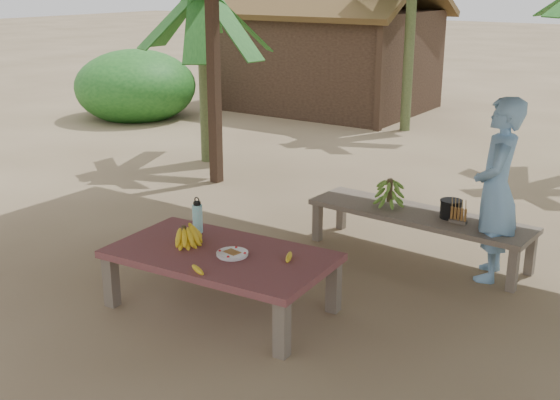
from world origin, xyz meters
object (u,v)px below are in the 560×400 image
Objects in this scene: cooking_pot at (451,209)px; water_flask at (198,217)px; woman at (496,190)px; work_table at (221,260)px; bench at (419,218)px; ripe_banana_bunch at (184,234)px; plate at (232,254)px.

water_flask is at bearing -133.07° from cooking_pot.
woman reaches higher than cooking_pot.
work_table is 0.83× the size of bench.
water_flask is (-0.46, 0.26, 0.20)m from work_table.
water_flask is at bearing -124.40° from bench.
ripe_banana_bunch reaches higher than cooking_pot.
woman is at bearing -3.38° from bench.
woman is at bearing 38.12° from water_flask.
water_flask reaches higher than work_table.
bench is 0.34m from cooking_pot.
plate is (0.49, 0.02, -0.07)m from ripe_banana_bunch.
plate is 1.29× the size of cooking_pot.
cooking_pot is (1.18, 2.00, 0.10)m from work_table.
plate reaches higher than bench.
ripe_banana_bunch is at bearing -58.43° from woman.
cooking_pot is (1.05, 2.01, 0.02)m from plate.
woman is at bearing 45.58° from work_table.
work_table is 0.56m from water_flask.
plate is at bearing -50.65° from woman.
work_table is 0.15m from plate.
bench is (0.87, 1.97, -0.04)m from work_table.
cooking_pot is 0.12× the size of woman.
bench is at bearing 69.49° from plate.
bench is 6.90× the size of water_flask.
work_table is 2.52m from woman.
work_table is at bearing -53.19° from woman.
woman reaches higher than water_flask.
water_flask is at bearing -64.40° from woman.
work_table is 2.32m from cooking_pot.
plate is 2.27m from cooking_pot.
ripe_banana_bunch is at bearing -71.24° from water_flask.
plate is 2.43m from woman.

